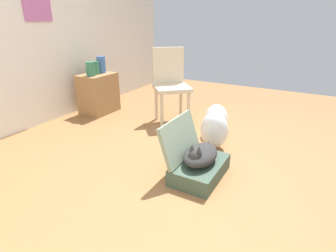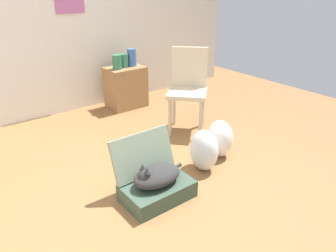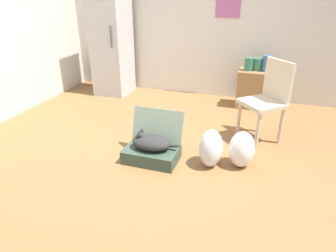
{
  "view_description": "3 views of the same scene",
  "coord_description": "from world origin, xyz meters",
  "px_view_note": "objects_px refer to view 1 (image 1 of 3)",
  "views": [
    {
      "loc": [
        -1.99,
        -1.07,
        1.39
      ],
      "look_at": [
        0.06,
        0.09,
        0.44
      ],
      "focal_mm": 28.97,
      "sensor_mm": 36.0,
      "label": 1
    },
    {
      "loc": [
        -1.3,
        -2.16,
        1.75
      ],
      "look_at": [
        0.37,
        0.01,
        0.51
      ],
      "focal_mm": 34.74,
      "sensor_mm": 36.0,
      "label": 2
    },
    {
      "loc": [
        1.16,
        -3.0,
        1.8
      ],
      "look_at": [
        0.14,
        0.04,
        0.31
      ],
      "focal_mm": 32.28,
      "sensor_mm": 36.0,
      "label": 3
    }
  ],
  "objects_px": {
    "cat": "(200,155)",
    "plastic_bag_clear": "(216,120)",
    "vase_short": "(101,64)",
    "suitcase_base": "(200,169)",
    "vase_round": "(95,68)",
    "vase_tall": "(91,69)",
    "chair": "(170,82)",
    "side_table": "(98,93)",
    "plastic_bag_white": "(214,130)"
  },
  "relations": [
    {
      "from": "cat",
      "to": "plastic_bag_clear",
      "type": "height_order",
      "value": "plastic_bag_clear"
    },
    {
      "from": "cat",
      "to": "vase_short",
      "type": "distance_m",
      "value": 2.44
    },
    {
      "from": "suitcase_base",
      "to": "plastic_bag_clear",
      "type": "relative_size",
      "value": 1.45
    },
    {
      "from": "vase_short",
      "to": "plastic_bag_clear",
      "type": "bearing_deg",
      "value": -93.85
    },
    {
      "from": "cat",
      "to": "vase_round",
      "type": "height_order",
      "value": "vase_round"
    },
    {
      "from": "vase_tall",
      "to": "chair",
      "type": "bearing_deg",
      "value": -73.45
    },
    {
      "from": "suitcase_base",
      "to": "vase_round",
      "type": "xyz_separation_m",
      "value": [
        0.96,
        2.13,
        0.61
      ]
    },
    {
      "from": "suitcase_base",
      "to": "vase_short",
      "type": "xyz_separation_m",
      "value": [
        1.09,
        2.12,
        0.64
      ]
    },
    {
      "from": "suitcase_base",
      "to": "chair",
      "type": "relative_size",
      "value": 0.59
    },
    {
      "from": "suitcase_base",
      "to": "vase_round",
      "type": "height_order",
      "value": "vase_round"
    },
    {
      "from": "vase_round",
      "to": "side_table",
      "type": "bearing_deg",
      "value": -90.0
    },
    {
      "from": "side_table",
      "to": "chair",
      "type": "height_order",
      "value": "chair"
    },
    {
      "from": "suitcase_base",
      "to": "cat",
      "type": "height_order",
      "value": "cat"
    },
    {
      "from": "plastic_bag_clear",
      "to": "vase_short",
      "type": "xyz_separation_m",
      "value": [
        0.13,
        1.92,
        0.51
      ]
    },
    {
      "from": "vase_tall",
      "to": "chair",
      "type": "xyz_separation_m",
      "value": [
        0.34,
        -1.13,
        -0.14
      ]
    },
    {
      "from": "plastic_bag_white",
      "to": "vase_round",
      "type": "xyz_separation_m",
      "value": [
        0.31,
        2.02,
        0.48
      ]
    },
    {
      "from": "side_table",
      "to": "vase_round",
      "type": "distance_m",
      "value": 0.39
    },
    {
      "from": "vase_short",
      "to": "chair",
      "type": "xyz_separation_m",
      "value": [
        0.07,
        -1.17,
        -0.16
      ]
    },
    {
      "from": "suitcase_base",
      "to": "vase_round",
      "type": "bearing_deg",
      "value": 65.72
    },
    {
      "from": "plastic_bag_clear",
      "to": "vase_round",
      "type": "height_order",
      "value": "vase_round"
    },
    {
      "from": "plastic_bag_white",
      "to": "chair",
      "type": "distance_m",
      "value": 1.05
    },
    {
      "from": "cat",
      "to": "vase_short",
      "type": "relative_size",
      "value": 2.13
    },
    {
      "from": "side_table",
      "to": "vase_round",
      "type": "bearing_deg",
      "value": 90.0
    },
    {
      "from": "cat",
      "to": "chair",
      "type": "xyz_separation_m",
      "value": [
        1.17,
        0.95,
        0.32
      ]
    },
    {
      "from": "chair",
      "to": "plastic_bag_white",
      "type": "bearing_deg",
      "value": -74.66
    },
    {
      "from": "plastic_bag_clear",
      "to": "plastic_bag_white",
      "type": "bearing_deg",
      "value": -163.65
    },
    {
      "from": "plastic_bag_clear",
      "to": "vase_round",
      "type": "relative_size",
      "value": 2.17
    },
    {
      "from": "side_table",
      "to": "vase_round",
      "type": "relative_size",
      "value": 3.16
    },
    {
      "from": "vase_tall",
      "to": "vase_round",
      "type": "relative_size",
      "value": 1.06
    },
    {
      "from": "plastic_bag_clear",
      "to": "vase_round",
      "type": "distance_m",
      "value": 1.99
    },
    {
      "from": "plastic_bag_white",
      "to": "vase_short",
      "type": "distance_m",
      "value": 2.12
    },
    {
      "from": "suitcase_base",
      "to": "plastic_bag_clear",
      "type": "bearing_deg",
      "value": 11.85
    },
    {
      "from": "suitcase_base",
      "to": "vase_tall",
      "type": "xyz_separation_m",
      "value": [
        0.83,
        2.08,
        0.62
      ]
    },
    {
      "from": "vase_round",
      "to": "plastic_bag_white",
      "type": "bearing_deg",
      "value": -98.82
    },
    {
      "from": "suitcase_base",
      "to": "side_table",
      "type": "bearing_deg",
      "value": 65.51
    },
    {
      "from": "suitcase_base",
      "to": "plastic_bag_white",
      "type": "bearing_deg",
      "value": 9.58
    },
    {
      "from": "vase_tall",
      "to": "vase_short",
      "type": "relative_size",
      "value": 0.82
    },
    {
      "from": "vase_tall",
      "to": "vase_short",
      "type": "distance_m",
      "value": 0.27
    },
    {
      "from": "cat",
      "to": "plastic_bag_white",
      "type": "bearing_deg",
      "value": 9.4
    },
    {
      "from": "vase_tall",
      "to": "vase_round",
      "type": "bearing_deg",
      "value": 18.9
    },
    {
      "from": "side_table",
      "to": "vase_short",
      "type": "height_order",
      "value": "vase_short"
    },
    {
      "from": "plastic_bag_clear",
      "to": "vase_short",
      "type": "bearing_deg",
      "value": 86.15
    },
    {
      "from": "plastic_bag_white",
      "to": "plastic_bag_clear",
      "type": "bearing_deg",
      "value": 16.35
    },
    {
      "from": "cat",
      "to": "vase_round",
      "type": "relative_size",
      "value": 2.75
    },
    {
      "from": "suitcase_base",
      "to": "plastic_bag_white",
      "type": "relative_size",
      "value": 1.4
    },
    {
      "from": "vase_round",
      "to": "chair",
      "type": "bearing_deg",
      "value": -80.26
    },
    {
      "from": "plastic_bag_clear",
      "to": "side_table",
      "type": "bearing_deg",
      "value": 90.14
    },
    {
      "from": "plastic_bag_clear",
      "to": "vase_round",
      "type": "xyz_separation_m",
      "value": [
        -0.0,
        1.93,
        0.49
      ]
    },
    {
      "from": "vase_tall",
      "to": "suitcase_base",
      "type": "bearing_deg",
      "value": -111.64
    },
    {
      "from": "vase_round",
      "to": "chair",
      "type": "distance_m",
      "value": 1.2
    }
  ]
}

